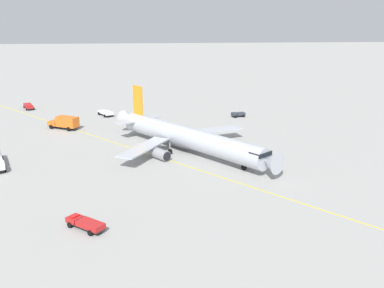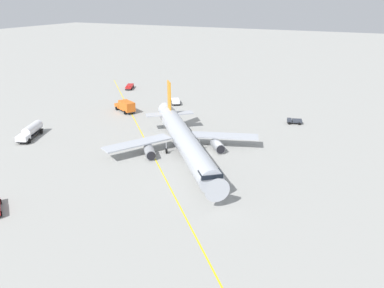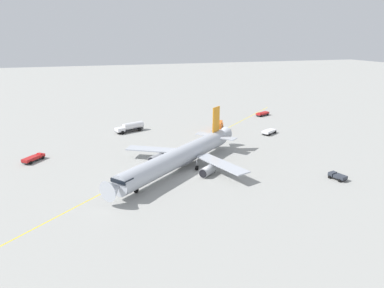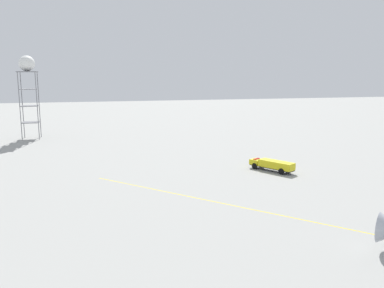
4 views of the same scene
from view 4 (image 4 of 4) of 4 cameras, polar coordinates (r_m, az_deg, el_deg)
fire_tender_truck at (r=93.74m, az=11.34°, el=-2.87°), size 7.79×10.71×2.50m
radar_tower at (r=146.42m, az=-22.35°, el=9.79°), size 6.22×6.22×27.82m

